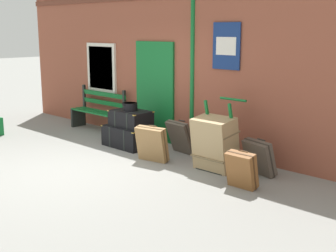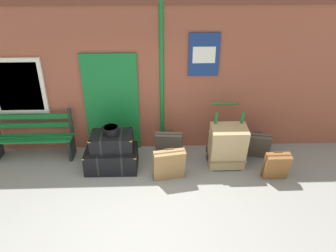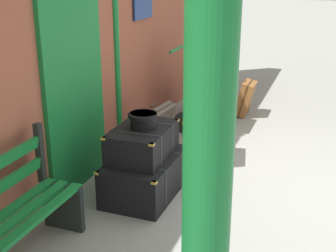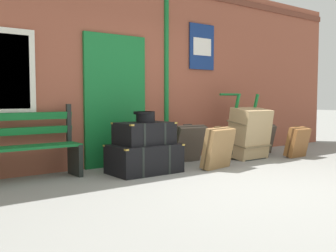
% 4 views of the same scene
% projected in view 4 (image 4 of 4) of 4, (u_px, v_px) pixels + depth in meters
% --- Properties ---
extents(ground_plane, '(60.00, 60.00, 0.00)m').
position_uv_depth(ground_plane, '(257.00, 188.00, 4.82)').
color(ground_plane, gray).
extents(brick_facade, '(10.40, 0.35, 3.20)m').
position_uv_depth(brick_facade, '(138.00, 69.00, 6.74)').
color(brick_facade, brown).
rests_on(brick_facade, ground).
extents(platform_bench, '(1.60, 0.43, 1.01)m').
position_uv_depth(platform_bench, '(19.00, 148.00, 5.17)').
color(platform_bench, '#146B2D').
rests_on(platform_bench, ground).
extents(steamer_trunk_base, '(1.02, 0.66, 0.43)m').
position_uv_depth(steamer_trunk_base, '(144.00, 159.00, 5.79)').
color(steamer_trunk_base, black).
rests_on(steamer_trunk_base, ground).
extents(steamer_trunk_middle, '(0.82, 0.56, 0.33)m').
position_uv_depth(steamer_trunk_middle, '(144.00, 133.00, 5.81)').
color(steamer_trunk_middle, black).
rests_on(steamer_trunk_middle, steamer_trunk_base).
extents(round_hatbox, '(0.32, 0.29, 0.16)m').
position_uv_depth(round_hatbox, '(145.00, 116.00, 5.78)').
color(round_hatbox, black).
rests_on(round_hatbox, steamer_trunk_middle).
extents(porters_trolley, '(0.71, 0.66, 1.18)m').
position_uv_depth(porters_trolley, '(242.00, 143.00, 7.26)').
color(porters_trolley, black).
rests_on(porters_trolley, ground).
extents(large_brown_trunk, '(0.70, 0.56, 0.93)m').
position_uv_depth(large_brown_trunk, '(249.00, 133.00, 7.10)').
color(large_brown_trunk, tan).
rests_on(large_brown_trunk, ground).
extents(suitcase_tan, '(0.58, 0.40, 0.65)m').
position_uv_depth(suitcase_tan, '(189.00, 144.00, 6.72)').
color(suitcase_tan, '#51473D').
rests_on(suitcase_tan, ground).
extents(suitcase_charcoal, '(0.62, 0.38, 0.66)m').
position_uv_depth(suitcase_charcoal, '(218.00, 148.00, 6.12)').
color(suitcase_charcoal, olive).
rests_on(suitcase_charcoal, ground).
extents(suitcase_slate, '(0.61, 0.44, 0.60)m').
position_uv_depth(suitcase_slate, '(260.00, 139.00, 7.77)').
color(suitcase_slate, '#51473D').
rests_on(suitcase_slate, ground).
extents(suitcase_olive, '(0.46, 0.30, 0.58)m').
position_uv_depth(suitcase_olive, '(297.00, 142.00, 7.29)').
color(suitcase_olive, brown).
rests_on(suitcase_olive, ground).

